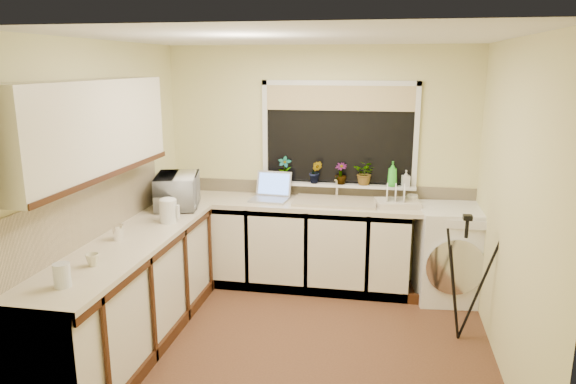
{
  "coord_description": "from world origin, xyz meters",
  "views": [
    {
      "loc": [
        0.68,
        -3.99,
        2.26
      ],
      "look_at": [
        -0.16,
        0.55,
        1.15
      ],
      "focal_mm": 33.27,
      "sensor_mm": 36.0,
      "label": 1
    }
  ],
  "objects_px": {
    "washing_machine": "(451,253)",
    "laptop": "(271,192)",
    "cup_back": "(412,199)",
    "plant_b": "(316,172)",
    "kettle": "(168,211)",
    "plant_d": "(365,173)",
    "steel_jar": "(118,232)",
    "glass_jug": "(62,275)",
    "soap_bottle_green": "(392,174)",
    "soap_bottle_clear": "(406,178)",
    "microwave": "(178,191)",
    "dish_rack": "(397,203)",
    "tripod": "(463,278)",
    "cup_left": "(92,260)",
    "plant_c": "(341,174)",
    "plant_a": "(285,169)"
  },
  "relations": [
    {
      "from": "kettle",
      "to": "laptop",
      "type": "bearing_deg",
      "value": 53.92
    },
    {
      "from": "glass_jug",
      "to": "plant_b",
      "type": "distance_m",
      "value": 2.87
    },
    {
      "from": "laptop",
      "to": "washing_machine",
      "type": "bearing_deg",
      "value": 2.37
    },
    {
      "from": "plant_c",
      "to": "cup_left",
      "type": "relative_size",
      "value": 2.37
    },
    {
      "from": "plant_c",
      "to": "cup_left",
      "type": "bearing_deg",
      "value": -124.22
    },
    {
      "from": "washing_machine",
      "to": "plant_d",
      "type": "relative_size",
      "value": 3.66
    },
    {
      "from": "dish_rack",
      "to": "glass_jug",
      "type": "xyz_separation_m",
      "value": [
        -2.09,
        -2.36,
        0.05
      ]
    },
    {
      "from": "glass_jug",
      "to": "cup_back",
      "type": "distance_m",
      "value": 3.33
    },
    {
      "from": "laptop",
      "to": "soap_bottle_clear",
      "type": "xyz_separation_m",
      "value": [
        1.36,
        0.17,
        0.16
      ]
    },
    {
      "from": "steel_jar",
      "to": "glass_jug",
      "type": "bearing_deg",
      "value": -83.65
    },
    {
      "from": "dish_rack",
      "to": "cup_back",
      "type": "bearing_deg",
      "value": 25.18
    },
    {
      "from": "dish_rack",
      "to": "soap_bottle_clear",
      "type": "xyz_separation_m",
      "value": [
        0.08,
        0.23,
        0.2
      ]
    },
    {
      "from": "laptop",
      "to": "tripod",
      "type": "relative_size",
      "value": 0.37
    },
    {
      "from": "washing_machine",
      "to": "steel_jar",
      "type": "relative_size",
      "value": 7.54
    },
    {
      "from": "washing_machine",
      "to": "kettle",
      "type": "height_order",
      "value": "kettle"
    },
    {
      "from": "kettle",
      "to": "soap_bottle_green",
      "type": "relative_size",
      "value": 0.78
    },
    {
      "from": "kettle",
      "to": "cup_back",
      "type": "height_order",
      "value": "kettle"
    },
    {
      "from": "laptop",
      "to": "steel_jar",
      "type": "xyz_separation_m",
      "value": [
        -0.91,
        -1.51,
        -0.01
      ]
    },
    {
      "from": "washing_machine",
      "to": "plant_d",
      "type": "distance_m",
      "value": 1.16
    },
    {
      "from": "soap_bottle_clear",
      "to": "cup_back",
      "type": "distance_m",
      "value": 0.23
    },
    {
      "from": "cup_back",
      "to": "microwave",
      "type": "bearing_deg",
      "value": -167.19
    },
    {
      "from": "tripod",
      "to": "plant_d",
      "type": "distance_m",
      "value": 1.54
    },
    {
      "from": "tripod",
      "to": "plant_d",
      "type": "xyz_separation_m",
      "value": [
        -0.87,
        1.11,
        0.63
      ]
    },
    {
      "from": "laptop",
      "to": "plant_a",
      "type": "xyz_separation_m",
      "value": [
        0.11,
        0.17,
        0.21
      ]
    },
    {
      "from": "soap_bottle_green",
      "to": "cup_left",
      "type": "relative_size",
      "value": 2.75
    },
    {
      "from": "microwave",
      "to": "laptop",
      "type": "bearing_deg",
      "value": -76.31
    },
    {
      "from": "dish_rack",
      "to": "plant_c",
      "type": "height_order",
      "value": "plant_c"
    },
    {
      "from": "kettle",
      "to": "cup_left",
      "type": "height_order",
      "value": "kettle"
    },
    {
      "from": "laptop",
      "to": "cup_left",
      "type": "xyz_separation_m",
      "value": [
        -0.82,
        -2.06,
        -0.03
      ]
    },
    {
      "from": "microwave",
      "to": "plant_c",
      "type": "xyz_separation_m",
      "value": [
        1.53,
        0.63,
        0.1
      ]
    },
    {
      "from": "dish_rack",
      "to": "plant_c",
      "type": "distance_m",
      "value": 0.66
    },
    {
      "from": "dish_rack",
      "to": "glass_jug",
      "type": "relative_size",
      "value": 2.65
    },
    {
      "from": "laptop",
      "to": "soap_bottle_green",
      "type": "xyz_separation_m",
      "value": [
        1.22,
        0.16,
        0.21
      ]
    },
    {
      "from": "tripod",
      "to": "laptop",
      "type": "bearing_deg",
      "value": 155.98
    },
    {
      "from": "kettle",
      "to": "plant_c",
      "type": "height_order",
      "value": "plant_c"
    },
    {
      "from": "laptop",
      "to": "soap_bottle_clear",
      "type": "bearing_deg",
      "value": 11.97
    },
    {
      "from": "cup_back",
      "to": "plant_b",
      "type": "bearing_deg",
      "value": 174.04
    },
    {
      "from": "laptop",
      "to": "kettle",
      "type": "height_order",
      "value": "laptop"
    },
    {
      "from": "washing_machine",
      "to": "glass_jug",
      "type": "bearing_deg",
      "value": -143.94
    },
    {
      "from": "microwave",
      "to": "plant_b",
      "type": "bearing_deg",
      "value": -79.6
    },
    {
      "from": "plant_b",
      "to": "soap_bottle_green",
      "type": "relative_size",
      "value": 0.93
    },
    {
      "from": "microwave",
      "to": "soap_bottle_green",
      "type": "distance_m",
      "value": 2.15
    },
    {
      "from": "washing_machine",
      "to": "laptop",
      "type": "xyz_separation_m",
      "value": [
        -1.82,
        0.08,
        0.51
      ]
    },
    {
      "from": "laptop",
      "to": "plant_b",
      "type": "xyz_separation_m",
      "value": [
        0.44,
        0.15,
        0.2
      ]
    },
    {
      "from": "plant_a",
      "to": "cup_left",
      "type": "bearing_deg",
      "value": -112.5
    },
    {
      "from": "soap_bottle_clear",
      "to": "microwave",
      "type": "bearing_deg",
      "value": -163.94
    },
    {
      "from": "plant_a",
      "to": "plant_b",
      "type": "bearing_deg",
      "value": -3.53
    },
    {
      "from": "washing_machine",
      "to": "cup_left",
      "type": "xyz_separation_m",
      "value": [
        -2.64,
        -1.98,
        0.49
      ]
    },
    {
      "from": "laptop",
      "to": "plant_d",
      "type": "distance_m",
      "value": 0.99
    },
    {
      "from": "steel_jar",
      "to": "cup_back",
      "type": "xyz_separation_m",
      "value": [
        2.34,
        1.56,
        -0.01
      ]
    }
  ]
}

